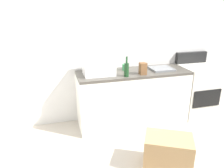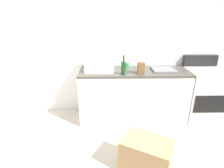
# 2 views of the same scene
# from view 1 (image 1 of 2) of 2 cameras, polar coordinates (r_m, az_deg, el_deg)

# --- Properties ---
(wall_back) EXTENTS (5.00, 0.10, 2.60)m
(wall_back) POSITION_cam_1_polar(r_m,az_deg,el_deg) (3.67, -0.65, 10.39)
(wall_back) COLOR silver
(wall_back) RESTS_ON ground_plane
(kitchen_counter) EXTENTS (1.80, 0.60, 0.90)m
(kitchen_counter) POSITION_cam_1_polar(r_m,az_deg,el_deg) (3.67, 5.35, -3.52)
(kitchen_counter) COLOR silver
(kitchen_counter) RESTS_ON ground_plane
(stove_oven) EXTENTS (0.60, 0.61, 1.10)m
(stove_oven) POSITION_cam_1_polar(r_m,az_deg,el_deg) (4.24, 20.97, -1.36)
(stove_oven) COLOR silver
(stove_oven) RESTS_ON ground_plane
(microwave) EXTENTS (0.46, 0.34, 0.27)m
(microwave) POSITION_cam_1_polar(r_m,az_deg,el_deg) (3.32, -3.49, 4.71)
(microwave) COLOR white
(microwave) RESTS_ON kitchen_counter
(sink_basin) EXTENTS (0.36, 0.32, 0.03)m
(sink_basin) POSITION_cam_1_polar(r_m,az_deg,el_deg) (3.71, 12.71, 3.91)
(sink_basin) COLOR slate
(sink_basin) RESTS_ON kitchen_counter
(wine_bottle) EXTENTS (0.07, 0.07, 0.30)m
(wine_bottle) POSITION_cam_1_polar(r_m,az_deg,el_deg) (3.24, 3.79, 3.84)
(wine_bottle) COLOR #193F1E
(wine_bottle) RESTS_ON kitchen_counter
(coffee_mug) EXTENTS (0.08, 0.08, 0.10)m
(coffee_mug) POSITION_cam_1_polar(r_m,az_deg,el_deg) (3.58, 3.33, 4.39)
(coffee_mug) COLOR #338C4C
(coffee_mug) RESTS_ON kitchen_counter
(knife_block) EXTENTS (0.10, 0.10, 0.18)m
(knife_block) POSITION_cam_1_polar(r_m,az_deg,el_deg) (3.37, 8.03, 3.98)
(knife_block) COLOR brown
(knife_block) RESTS_ON kitchen_counter
(cardboard_box_medium) EXTENTS (0.66, 0.59, 0.43)m
(cardboard_box_medium) POSITION_cam_1_polar(r_m,az_deg,el_deg) (2.86, 14.27, -16.92)
(cardboard_box_medium) COLOR tan
(cardboard_box_medium) RESTS_ON ground_plane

